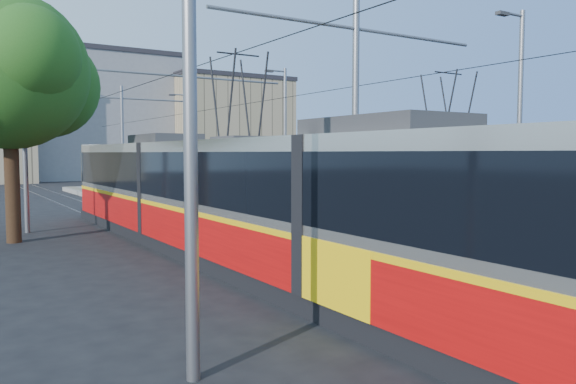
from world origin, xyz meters
TOP-DOWN VIEW (x-y plane):
  - platform at (0.00, 17.00)m, footprint 4.00×50.00m
  - tactile_strip_left at (-1.45, 17.00)m, footprint 0.70×50.00m
  - tactile_strip_right at (1.45, 17.00)m, footprint 0.70×50.00m
  - rails at (0.00, 17.00)m, footprint 8.71×70.00m
  - tram_left at (-3.60, 8.30)m, footprint 2.43×27.92m
  - tram_right at (3.60, 7.82)m, footprint 2.43×30.55m
  - catenary at (0.00, 14.15)m, footprint 9.20×70.00m
  - street_lamps at (-0.00, 21.00)m, footprint 15.18×38.22m
  - shelter at (1.10, 16.23)m, footprint 1.05×1.35m
  - tree at (-7.85, 15.96)m, footprint 5.64×5.21m
  - building_centre at (6.00, 64.00)m, footprint 18.36×14.28m
  - building_right at (20.00, 58.00)m, footprint 14.28×10.20m

SIDE VIEW (x-z plane):
  - rails at x=0.00m, z-range 0.00..0.03m
  - platform at x=0.00m, z-range 0.00..0.30m
  - tactile_strip_left at x=-1.45m, z-range 0.30..0.31m
  - tactile_strip_right at x=1.45m, z-range 0.30..0.31m
  - shelter at x=1.10m, z-range 0.36..2.99m
  - tram_left at x=-3.60m, z-range -1.04..4.46m
  - tram_right at x=3.60m, z-range -0.89..4.61m
  - street_lamps at x=0.00m, z-range 0.18..8.18m
  - catenary at x=0.00m, z-range 1.02..8.02m
  - tree at x=-7.85m, z-range 1.44..9.63m
  - building_right at x=20.00m, z-range 0.01..12.16m
  - building_centre at x=6.00m, z-range 0.01..14.47m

